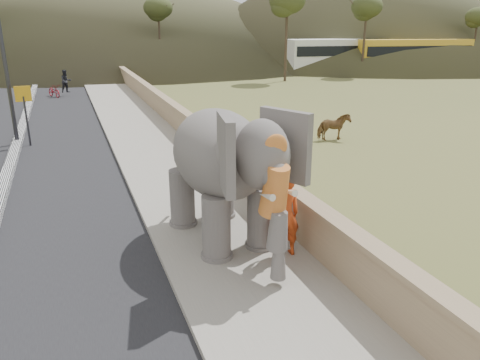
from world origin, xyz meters
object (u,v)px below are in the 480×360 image
(motorcyclist, at_px, (60,86))
(lamppost, at_px, (7,18))
(cow, at_px, (334,127))
(elephant_and_man, at_px, (220,172))

(motorcyclist, bearing_deg, lamppost, -96.53)
(cow, relative_size, elephant_and_man, 0.30)
(lamppost, xyz_separation_m, cow, (12.11, -3.85, -4.31))
(cow, height_order, elephant_and_man, elephant_and_man)
(lamppost, distance_m, cow, 13.41)
(elephant_and_man, xyz_separation_m, motorcyclist, (-3.25, 23.95, -0.97))
(cow, bearing_deg, lamppost, 76.38)
(cow, distance_m, motorcyclist, 19.72)
(elephant_and_man, bearing_deg, motorcyclist, 97.72)
(lamppost, distance_m, motorcyclist, 13.50)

